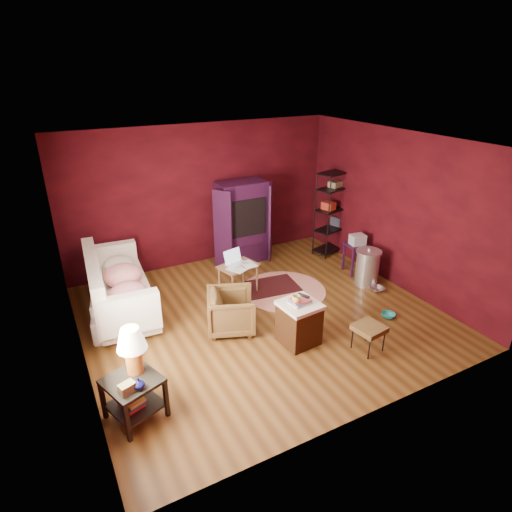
{
  "coord_description": "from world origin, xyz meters",
  "views": [
    {
      "loc": [
        -2.91,
        -5.29,
        3.82
      ],
      "look_at": [
        0.0,
        0.2,
        1.0
      ],
      "focal_mm": 30.0,
      "sensor_mm": 36.0,
      "label": 1
    }
  ],
  "objects_px": {
    "side_table": "(132,366)",
    "hamper": "(299,322)",
    "wire_shelving": "(334,209)",
    "laptop_desk": "(238,268)",
    "sofa": "(117,292)",
    "armchair": "(231,309)",
    "tv_armoire": "(242,221)"
  },
  "relations": [
    {
      "from": "side_table",
      "to": "tv_armoire",
      "type": "xyz_separation_m",
      "value": [
        3.01,
        3.27,
        0.2
      ]
    },
    {
      "from": "sofa",
      "to": "armchair",
      "type": "relative_size",
      "value": 2.62
    },
    {
      "from": "hamper",
      "to": "laptop_desk",
      "type": "bearing_deg",
      "value": 94.85
    },
    {
      "from": "laptop_desk",
      "to": "tv_armoire",
      "type": "relative_size",
      "value": 0.48
    },
    {
      "from": "side_table",
      "to": "hamper",
      "type": "distance_m",
      "value": 2.5
    },
    {
      "from": "wire_shelving",
      "to": "hamper",
      "type": "bearing_deg",
      "value": -150.84
    },
    {
      "from": "side_table",
      "to": "wire_shelving",
      "type": "xyz_separation_m",
      "value": [
        4.96,
        2.79,
        0.3
      ]
    },
    {
      "from": "side_table",
      "to": "wire_shelving",
      "type": "distance_m",
      "value": 5.7
    },
    {
      "from": "hamper",
      "to": "tv_armoire",
      "type": "relative_size",
      "value": 0.45
    },
    {
      "from": "side_table",
      "to": "hamper",
      "type": "relative_size",
      "value": 1.5
    },
    {
      "from": "side_table",
      "to": "laptop_desk",
      "type": "xyz_separation_m",
      "value": [
        2.31,
        2.05,
        -0.18
      ]
    },
    {
      "from": "sofa",
      "to": "hamper",
      "type": "distance_m",
      "value": 3.04
    },
    {
      "from": "armchair",
      "to": "hamper",
      "type": "xyz_separation_m",
      "value": [
        0.74,
        -0.76,
        -0.02
      ]
    },
    {
      "from": "hamper",
      "to": "sofa",
      "type": "bearing_deg",
      "value": 135.82
    },
    {
      "from": "armchair",
      "to": "side_table",
      "type": "distance_m",
      "value": 2.04
    },
    {
      "from": "wire_shelving",
      "to": "sofa",
      "type": "bearing_deg",
      "value": 168.74
    },
    {
      "from": "laptop_desk",
      "to": "sofa",
      "type": "bearing_deg",
      "value": 155.16
    },
    {
      "from": "side_table",
      "to": "laptop_desk",
      "type": "bearing_deg",
      "value": 41.56
    },
    {
      "from": "armchair",
      "to": "hamper",
      "type": "bearing_deg",
      "value": -114.48
    },
    {
      "from": "tv_armoire",
      "to": "sofa",
      "type": "bearing_deg",
      "value": -163.08
    },
    {
      "from": "hamper",
      "to": "wire_shelving",
      "type": "xyz_separation_m",
      "value": [
        2.5,
        2.5,
        0.64
      ]
    },
    {
      "from": "armchair",
      "to": "wire_shelving",
      "type": "height_order",
      "value": "wire_shelving"
    },
    {
      "from": "side_table",
      "to": "hamper",
      "type": "height_order",
      "value": "side_table"
    },
    {
      "from": "hamper",
      "to": "tv_armoire",
      "type": "distance_m",
      "value": 3.07
    },
    {
      "from": "armchair",
      "to": "side_table",
      "type": "bearing_deg",
      "value": 142.95
    },
    {
      "from": "sofa",
      "to": "side_table",
      "type": "relative_size",
      "value": 1.66
    },
    {
      "from": "sofa",
      "to": "laptop_desk",
      "type": "height_order",
      "value": "laptop_desk"
    },
    {
      "from": "sofa",
      "to": "hamper",
      "type": "height_order",
      "value": "hamper"
    },
    {
      "from": "hamper",
      "to": "side_table",
      "type": "bearing_deg",
      "value": -173.23
    },
    {
      "from": "wire_shelving",
      "to": "laptop_desk",
      "type": "bearing_deg",
      "value": 179.82
    },
    {
      "from": "armchair",
      "to": "hamper",
      "type": "distance_m",
      "value": 1.06
    },
    {
      "from": "side_table",
      "to": "laptop_desk",
      "type": "height_order",
      "value": "side_table"
    }
  ]
}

